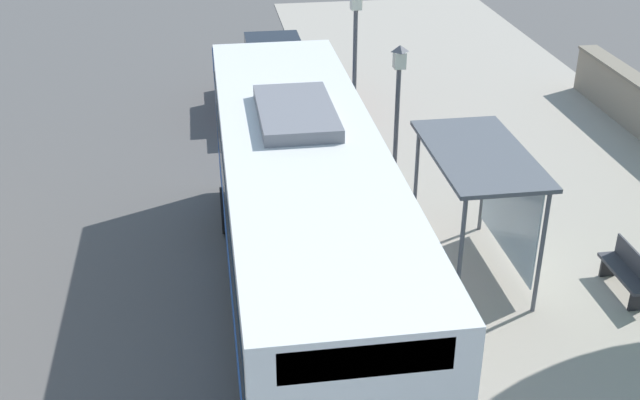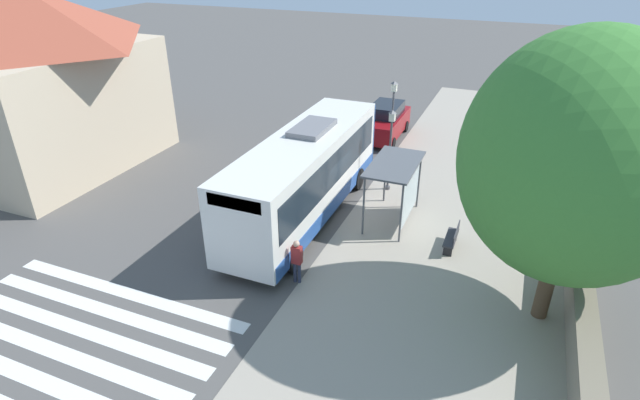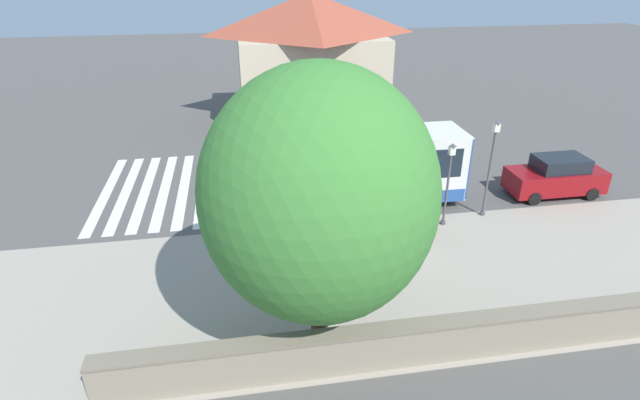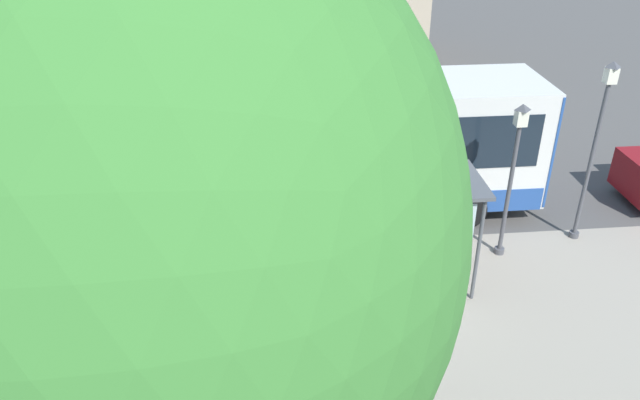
{
  "view_description": "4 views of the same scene",
  "coord_description": "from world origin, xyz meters",
  "px_view_note": "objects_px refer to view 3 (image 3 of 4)",
  "views": [
    {
      "loc": [
        3.14,
        12.53,
        8.63
      ],
      "look_at": [
        1.31,
        0.29,
        2.12
      ],
      "focal_mm": 45.0,
      "sensor_mm": 36.0,
      "label": 1
    },
    {
      "loc": [
        -5.86,
        17.37,
        10.37
      ],
      "look_at": [
        -0.03,
        3.2,
        2.3
      ],
      "focal_mm": 28.0,
      "sensor_mm": 36.0,
      "label": 2
    },
    {
      "loc": [
        -19.02,
        5.56,
        10.88
      ],
      "look_at": [
        -1.34,
        2.59,
        1.92
      ],
      "focal_mm": 28.0,
      "sensor_mm": 36.0,
      "label": 3
    },
    {
      "loc": [
        -12.9,
        2.47,
        8.43
      ],
      "look_at": [
        -1.21,
        1.34,
        1.91
      ],
      "focal_mm": 35.0,
      "sensor_mm": 36.0,
      "label": 4
    }
  ],
  "objects_px": {
    "pedestrian": "(259,210)",
    "street_lamp_far": "(491,161)",
    "parked_car_behind_bus": "(556,177)",
    "street_lamp_near": "(449,178)",
    "bus": "(350,168)",
    "bench": "(380,269)",
    "shade_tree": "(319,195)",
    "bus_shelter": "(394,196)"
  },
  "relations": [
    {
      "from": "bus",
      "to": "pedestrian",
      "type": "relative_size",
      "value": 6.46
    },
    {
      "from": "bench",
      "to": "parked_car_behind_bus",
      "type": "height_order",
      "value": "parked_car_behind_bus"
    },
    {
      "from": "street_lamp_far",
      "to": "parked_car_behind_bus",
      "type": "distance_m",
      "value": 4.96
    },
    {
      "from": "pedestrian",
      "to": "street_lamp_far",
      "type": "distance_m",
      "value": 10.3
    },
    {
      "from": "bus",
      "to": "shade_tree",
      "type": "relative_size",
      "value": 1.23
    },
    {
      "from": "bus_shelter",
      "to": "parked_car_behind_bus",
      "type": "bearing_deg",
      "value": -71.72
    },
    {
      "from": "shade_tree",
      "to": "parked_car_behind_bus",
      "type": "relative_size",
      "value": 1.86
    },
    {
      "from": "bus",
      "to": "parked_car_behind_bus",
      "type": "height_order",
      "value": "bus"
    },
    {
      "from": "bus_shelter",
      "to": "street_lamp_far",
      "type": "distance_m",
      "value": 5.13
    },
    {
      "from": "street_lamp_far",
      "to": "shade_tree",
      "type": "xyz_separation_m",
      "value": [
        -7.23,
        8.82,
        2.54
      ]
    },
    {
      "from": "street_lamp_near",
      "to": "street_lamp_far",
      "type": "xyz_separation_m",
      "value": [
        0.53,
        -2.12,
        0.4
      ]
    },
    {
      "from": "bus",
      "to": "street_lamp_near",
      "type": "height_order",
      "value": "street_lamp_near"
    },
    {
      "from": "bus",
      "to": "street_lamp_far",
      "type": "height_order",
      "value": "street_lamp_far"
    },
    {
      "from": "pedestrian",
      "to": "street_lamp_far",
      "type": "bearing_deg",
      "value": -92.22
    },
    {
      "from": "street_lamp_near",
      "to": "parked_car_behind_bus",
      "type": "relative_size",
      "value": 0.82
    },
    {
      "from": "parked_car_behind_bus",
      "to": "street_lamp_far",
      "type": "bearing_deg",
      "value": 108.35
    },
    {
      "from": "bus",
      "to": "street_lamp_far",
      "type": "relative_size",
      "value": 2.35
    },
    {
      "from": "pedestrian",
      "to": "street_lamp_far",
      "type": "height_order",
      "value": "street_lamp_far"
    },
    {
      "from": "street_lamp_near",
      "to": "shade_tree",
      "type": "xyz_separation_m",
      "value": [
        -6.71,
        6.7,
        2.94
      ]
    },
    {
      "from": "bench",
      "to": "shade_tree",
      "type": "xyz_separation_m",
      "value": [
        -3.14,
        2.78,
        4.74
      ]
    },
    {
      "from": "bench",
      "to": "street_lamp_far",
      "type": "relative_size",
      "value": 0.32
    },
    {
      "from": "pedestrian",
      "to": "parked_car_behind_bus",
      "type": "distance_m",
      "value": 14.61
    },
    {
      "from": "street_lamp_near",
      "to": "street_lamp_far",
      "type": "height_order",
      "value": "street_lamp_far"
    },
    {
      "from": "pedestrian",
      "to": "shade_tree",
      "type": "bearing_deg",
      "value": -170.17
    },
    {
      "from": "street_lamp_near",
      "to": "parked_car_behind_bus",
      "type": "height_order",
      "value": "street_lamp_near"
    },
    {
      "from": "street_lamp_near",
      "to": "street_lamp_far",
      "type": "bearing_deg",
      "value": -76.1
    },
    {
      "from": "bus",
      "to": "pedestrian",
      "type": "bearing_deg",
      "value": 110.37
    },
    {
      "from": "shade_tree",
      "to": "bus_shelter",
      "type": "bearing_deg",
      "value": -35.21
    },
    {
      "from": "street_lamp_far",
      "to": "parked_car_behind_bus",
      "type": "bearing_deg",
      "value": -71.65
    },
    {
      "from": "pedestrian",
      "to": "bench",
      "type": "xyz_separation_m",
      "value": [
        -4.49,
        -4.1,
        -0.49
      ]
    },
    {
      "from": "bench",
      "to": "street_lamp_near",
      "type": "relative_size",
      "value": 0.38
    },
    {
      "from": "pedestrian",
      "to": "bus",
      "type": "bearing_deg",
      "value": -69.63
    },
    {
      "from": "street_lamp_far",
      "to": "street_lamp_near",
      "type": "bearing_deg",
      "value": 103.9
    },
    {
      "from": "street_lamp_near",
      "to": "parked_car_behind_bus",
      "type": "xyz_separation_m",
      "value": [
        1.99,
        -6.55,
        -1.31
      ]
    },
    {
      "from": "bench",
      "to": "street_lamp_far",
      "type": "bearing_deg",
      "value": -55.88
    },
    {
      "from": "bus_shelter",
      "to": "street_lamp_near",
      "type": "bearing_deg",
      "value": -68.56
    },
    {
      "from": "bus_shelter",
      "to": "shade_tree",
      "type": "distance_m",
      "value": 7.55
    },
    {
      "from": "street_lamp_far",
      "to": "shade_tree",
      "type": "distance_m",
      "value": 11.69
    },
    {
      "from": "pedestrian",
      "to": "street_lamp_far",
      "type": "xyz_separation_m",
      "value": [
        -0.39,
        -10.15,
        1.71
      ]
    },
    {
      "from": "bus_shelter",
      "to": "pedestrian",
      "type": "bearing_deg",
      "value": 69.46
    },
    {
      "from": "bus_shelter",
      "to": "pedestrian",
      "type": "xyz_separation_m",
      "value": [
        1.99,
        5.3,
        -1.18
      ]
    },
    {
      "from": "bus_shelter",
      "to": "street_lamp_far",
      "type": "bearing_deg",
      "value": -71.79
    }
  ]
}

